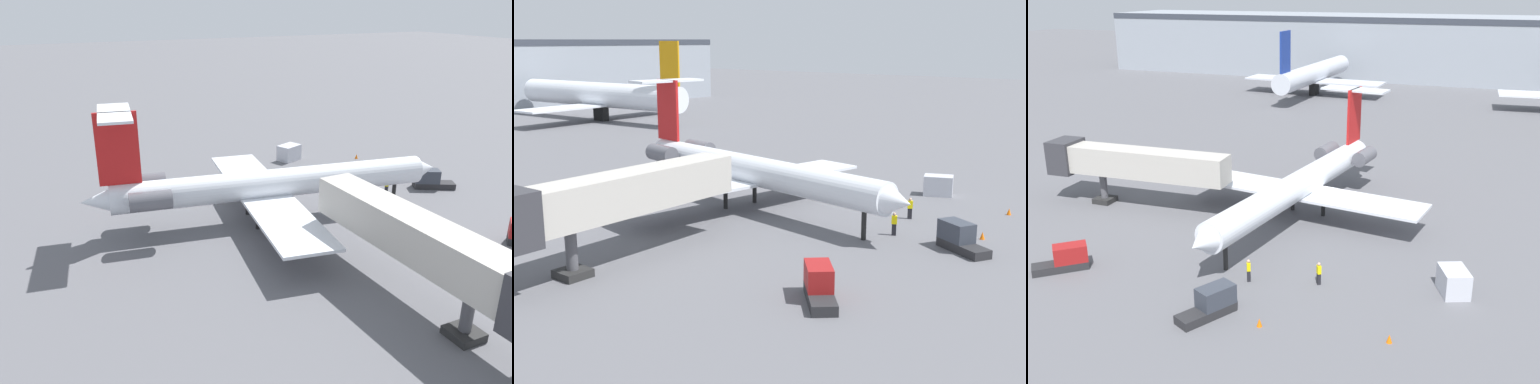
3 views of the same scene
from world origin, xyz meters
The scene contains 11 objects.
ground_plane centered at (0.00, 0.00, -0.05)m, with size 400.00×400.00×0.10m, color #5B5B60.
regional_jet centered at (-1.47, -0.86, 3.37)m, with size 23.01×31.24×10.14m.
jet_bridge centered at (-18.08, -4.02, 4.31)m, with size 18.30×3.51×5.99m.
ground_crew_marshaller centered at (3.82, -13.26, 0.86)m, with size 0.44×0.48×1.69m.
ground_crew_loader centered at (-1.04, -14.55, 0.86)m, with size 0.42×0.48×1.69m.
baggage_tug_lead centered at (-1.41, -19.66, 0.84)m, with size 3.09×4.19×1.90m.
baggage_tug_trailing centered at (-14.61, -17.50, 0.84)m, with size 3.90×3.72×1.90m.
cargo_container_uld centered at (12.91, -11.32, 0.90)m, with size 2.58×3.01×1.81m.
traffic_cone_near centered at (2.00, -19.91, 0.28)m, with size 0.36×0.36×0.55m.
traffic_cone_mid centered at (9.95, -18.90, 0.28)m, with size 0.36×0.36×0.55m.
parked_airliner_west_mid centered at (29.52, 59.60, 4.40)m, with size 31.91×37.81×13.61m.
Camera 2 is at (-42.95, -37.13, 13.78)m, focal length 47.32 mm.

